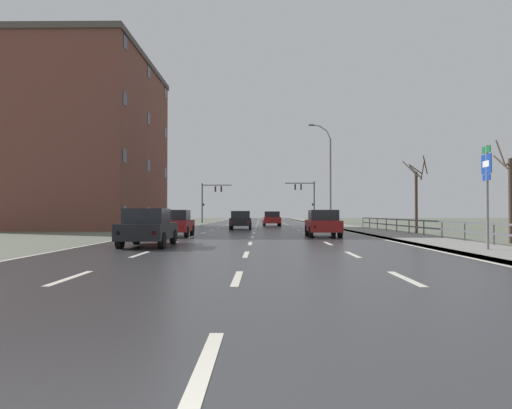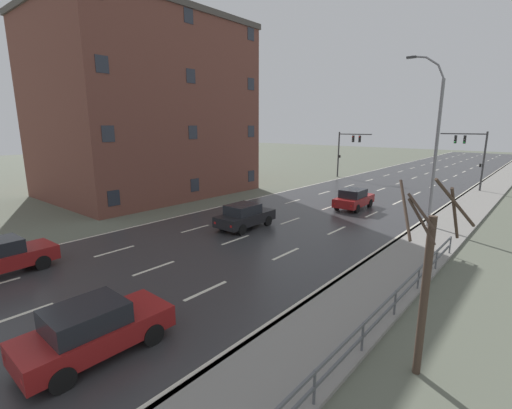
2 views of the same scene
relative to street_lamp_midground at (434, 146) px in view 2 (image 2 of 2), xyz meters
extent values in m
cube|color=#5B6051|center=(-7.46, 3.78, -5.25)|extent=(160.00, 160.00, 0.12)
cube|color=#303033|center=(-7.46, 15.78, -5.18)|extent=(14.00, 120.00, 0.02)
cube|color=beige|center=(-10.96, -15.22, -5.16)|extent=(0.16, 2.20, 0.01)
cube|color=beige|center=(-10.96, -9.82, -5.16)|extent=(0.16, 2.20, 0.01)
cube|color=beige|center=(-10.96, -4.42, -5.16)|extent=(0.16, 2.20, 0.01)
cube|color=beige|center=(-10.96, 0.98, -5.16)|extent=(0.16, 2.20, 0.01)
cube|color=beige|center=(-10.96, 6.38, -5.16)|extent=(0.16, 2.20, 0.01)
cube|color=beige|center=(-10.96, 11.78, -5.16)|extent=(0.16, 2.20, 0.01)
cube|color=beige|center=(-10.96, 17.18, -5.16)|extent=(0.16, 2.20, 0.01)
cube|color=beige|center=(-10.96, 22.58, -5.16)|extent=(0.16, 2.20, 0.01)
cube|color=beige|center=(-10.96, 27.98, -5.16)|extent=(0.16, 2.20, 0.01)
cube|color=beige|center=(-10.96, 33.38, -5.16)|extent=(0.16, 2.20, 0.01)
cube|color=beige|center=(-10.96, 38.78, -5.16)|extent=(0.16, 2.20, 0.01)
cube|color=beige|center=(-10.96, 44.18, -5.16)|extent=(0.16, 2.20, 0.01)
cube|color=beige|center=(-10.96, 49.58, -5.16)|extent=(0.16, 2.20, 0.01)
cube|color=beige|center=(-10.96, 54.98, -5.16)|extent=(0.16, 2.20, 0.01)
cube|color=beige|center=(-10.96, 60.38, -5.16)|extent=(0.16, 2.20, 0.01)
cube|color=beige|center=(-10.96, 65.78, -5.16)|extent=(0.16, 2.20, 0.01)
cube|color=beige|center=(-10.96, 71.18, -5.16)|extent=(0.16, 2.20, 0.01)
cube|color=beige|center=(-7.46, -20.62, -5.16)|extent=(0.16, 2.20, 0.01)
cube|color=beige|center=(-7.46, -15.22, -5.16)|extent=(0.16, 2.20, 0.01)
cube|color=beige|center=(-7.46, -9.82, -5.16)|extent=(0.16, 2.20, 0.01)
cube|color=beige|center=(-7.46, -4.42, -5.16)|extent=(0.16, 2.20, 0.01)
cube|color=beige|center=(-7.46, 0.98, -5.16)|extent=(0.16, 2.20, 0.01)
cube|color=beige|center=(-7.46, 6.38, -5.16)|extent=(0.16, 2.20, 0.01)
cube|color=beige|center=(-7.46, 11.78, -5.16)|extent=(0.16, 2.20, 0.01)
cube|color=beige|center=(-7.46, 17.18, -5.16)|extent=(0.16, 2.20, 0.01)
cube|color=beige|center=(-7.46, 22.58, -5.16)|extent=(0.16, 2.20, 0.01)
cube|color=beige|center=(-7.46, 27.98, -5.16)|extent=(0.16, 2.20, 0.01)
cube|color=beige|center=(-7.46, 33.38, -5.16)|extent=(0.16, 2.20, 0.01)
cube|color=beige|center=(-7.46, 38.78, -5.16)|extent=(0.16, 2.20, 0.01)
cube|color=beige|center=(-7.46, 44.18, -5.16)|extent=(0.16, 2.20, 0.01)
cube|color=beige|center=(-7.46, 49.58, -5.16)|extent=(0.16, 2.20, 0.01)
cube|color=beige|center=(-7.46, 54.98, -5.16)|extent=(0.16, 2.20, 0.01)
cube|color=beige|center=(-7.46, 60.38, -5.16)|extent=(0.16, 2.20, 0.01)
cube|color=beige|center=(-7.46, 65.78, -5.16)|extent=(0.16, 2.20, 0.01)
cube|color=beige|center=(-7.46, 71.18, -5.16)|extent=(0.16, 2.20, 0.01)
cube|color=beige|center=(-3.96, -20.62, -5.16)|extent=(0.16, 2.20, 0.01)
cube|color=beige|center=(-3.96, -15.22, -5.16)|extent=(0.16, 2.20, 0.01)
cube|color=beige|center=(-3.96, -9.82, -5.16)|extent=(0.16, 2.20, 0.01)
cube|color=beige|center=(-3.96, -4.42, -5.16)|extent=(0.16, 2.20, 0.01)
cube|color=beige|center=(-3.96, 0.98, -5.16)|extent=(0.16, 2.20, 0.01)
cube|color=beige|center=(-3.96, 6.38, -5.16)|extent=(0.16, 2.20, 0.01)
cube|color=beige|center=(-3.96, 11.78, -5.16)|extent=(0.16, 2.20, 0.01)
cube|color=beige|center=(-3.96, 17.18, -5.16)|extent=(0.16, 2.20, 0.01)
cube|color=beige|center=(-3.96, 22.58, -5.16)|extent=(0.16, 2.20, 0.01)
cube|color=beige|center=(-3.96, 27.98, -5.16)|extent=(0.16, 2.20, 0.01)
cube|color=beige|center=(-3.96, 33.38, -5.16)|extent=(0.16, 2.20, 0.01)
cube|color=beige|center=(-3.96, 38.78, -5.16)|extent=(0.16, 2.20, 0.01)
cube|color=beige|center=(-3.96, 44.18, -5.16)|extent=(0.16, 2.20, 0.01)
cube|color=beige|center=(-3.96, 49.58, -5.16)|extent=(0.16, 2.20, 0.01)
cube|color=beige|center=(-3.96, 54.98, -5.16)|extent=(0.16, 2.20, 0.01)
cube|color=beige|center=(-3.96, 60.38, -5.16)|extent=(0.16, 2.20, 0.01)
cube|color=beige|center=(-3.96, 65.78, -5.16)|extent=(0.16, 2.20, 0.01)
cube|color=beige|center=(-3.96, 71.18, -5.16)|extent=(0.16, 2.20, 0.01)
cube|color=beige|center=(-0.61, 15.78, -5.16)|extent=(0.16, 120.00, 0.01)
cube|color=beige|center=(-14.31, 15.78, -5.16)|extent=(0.16, 120.00, 0.01)
cube|color=gray|center=(1.04, 15.78, -5.13)|extent=(3.00, 120.00, 0.12)
cube|color=slate|center=(-0.38, 15.78, -5.13)|extent=(0.16, 120.00, 0.12)
cylinder|color=#515459|center=(2.39, -17.62, -4.69)|extent=(0.07, 0.07, 1.00)
cylinder|color=#515459|center=(2.39, -15.03, -4.69)|extent=(0.07, 0.07, 1.00)
cylinder|color=#515459|center=(2.39, -12.44, -4.69)|extent=(0.07, 0.07, 1.00)
cylinder|color=#515459|center=(2.39, -9.84, -4.69)|extent=(0.07, 0.07, 1.00)
cylinder|color=#515459|center=(2.39, -7.25, -4.69)|extent=(0.07, 0.07, 1.00)
cylinder|color=#515459|center=(2.39, -4.65, -4.69)|extent=(0.07, 0.07, 1.00)
cylinder|color=slate|center=(0.14, 0.00, -0.65)|extent=(0.20, 0.20, 9.07)
cylinder|color=slate|center=(-0.05, 0.00, 4.27)|extent=(0.47, 0.11, 0.83)
cylinder|color=slate|center=(-0.59, 0.00, 4.92)|extent=(0.78, 0.11, 0.59)
cylinder|color=slate|center=(-1.37, 0.00, 5.24)|extent=(0.88, 0.11, 0.26)
cube|color=#333335|center=(-1.80, 0.00, 5.27)|extent=(0.56, 0.24, 0.12)
cylinder|color=#38383A|center=(0.44, 16.82, -2.26)|extent=(0.18, 0.18, 5.84)
cylinder|color=#38383A|center=(-1.61, 16.82, 0.41)|extent=(4.09, 0.12, 0.12)
cube|color=black|center=(-1.40, 16.82, -0.14)|extent=(0.20, 0.28, 0.80)
sphere|color=#2D2D2D|center=(-1.40, 16.67, 0.12)|extent=(0.14, 0.14, 0.14)
sphere|color=#2D2D2D|center=(-1.40, 16.67, -0.14)|extent=(0.14, 0.14, 0.14)
sphere|color=green|center=(-1.40, 16.67, -0.40)|extent=(0.14, 0.14, 0.14)
cube|color=black|center=(-2.22, 16.82, -0.14)|extent=(0.20, 0.28, 0.80)
sphere|color=#2D2D2D|center=(-2.22, 16.67, 0.12)|extent=(0.14, 0.14, 0.14)
sphere|color=#2D2D2D|center=(-2.22, 16.67, -0.14)|extent=(0.14, 0.14, 0.14)
sphere|color=green|center=(-2.22, 16.67, -0.40)|extent=(0.14, 0.14, 0.14)
cube|color=black|center=(0.22, 16.77, -2.59)|extent=(0.18, 0.12, 0.32)
cylinder|color=#38383A|center=(-15.36, 17.45, -2.38)|extent=(0.18, 0.18, 5.62)
cylinder|color=#38383A|center=(-13.27, 17.45, 0.19)|extent=(4.18, 0.12, 0.12)
cube|color=black|center=(-13.48, 17.45, -0.36)|extent=(0.20, 0.28, 0.80)
sphere|color=red|center=(-13.48, 17.30, -0.10)|extent=(0.14, 0.14, 0.14)
sphere|color=#2D2D2D|center=(-13.48, 17.30, -0.36)|extent=(0.14, 0.14, 0.14)
sphere|color=#2D2D2D|center=(-13.48, 17.30, -0.62)|extent=(0.14, 0.14, 0.14)
cube|color=black|center=(-12.65, 17.45, -0.36)|extent=(0.20, 0.28, 0.80)
sphere|color=red|center=(-12.65, 17.30, -0.10)|extent=(0.14, 0.14, 0.14)
sphere|color=#2D2D2D|center=(-12.65, 17.30, -0.36)|extent=(0.14, 0.14, 0.14)
sphere|color=#2D2D2D|center=(-12.65, 17.30, -0.62)|extent=(0.14, 0.14, 0.14)
cube|color=black|center=(-15.14, 17.40, -2.59)|extent=(0.18, 0.12, 0.32)
cube|color=maroon|center=(-3.37, -19.84, -4.54)|extent=(1.83, 4.13, 0.64)
cube|color=black|center=(-3.37, -20.09, -3.92)|extent=(1.59, 2.02, 0.60)
cube|color=slate|center=(-3.36, -19.14, -3.94)|extent=(1.41, 0.10, 0.51)
cylinder|color=black|center=(-2.54, -18.58, -4.86)|extent=(0.23, 0.66, 0.66)
cylinder|color=black|center=(-4.16, -18.56, -4.86)|extent=(0.23, 0.66, 0.66)
cylinder|color=black|center=(-2.58, -21.12, -4.86)|extent=(0.23, 0.66, 0.66)
cylinder|color=black|center=(-4.20, -21.10, -4.86)|extent=(0.23, 0.66, 0.66)
cube|color=red|center=(-4.06, -21.86, -4.54)|extent=(0.16, 0.04, 0.14)
cube|color=red|center=(-2.74, -21.88, -4.54)|extent=(0.16, 0.04, 0.14)
cube|color=maroon|center=(-5.86, 1.97, -4.54)|extent=(1.88, 4.15, 0.64)
cube|color=black|center=(-5.85, 1.72, -3.92)|extent=(1.62, 2.05, 0.60)
cube|color=slate|center=(-5.88, 2.67, -3.94)|extent=(1.41, 0.12, 0.51)
cylinder|color=black|center=(-5.09, 3.26, -4.86)|extent=(0.24, 0.67, 0.66)
cylinder|color=black|center=(-6.71, 3.22, -4.86)|extent=(0.24, 0.67, 0.66)
cylinder|color=black|center=(-5.01, 0.72, -4.86)|extent=(0.24, 0.67, 0.66)
cylinder|color=black|center=(-6.63, 0.68, -4.86)|extent=(0.24, 0.67, 0.66)
cube|color=red|center=(-6.46, -0.08, -4.54)|extent=(0.16, 0.04, 0.14)
cube|color=red|center=(-5.14, -0.04, -4.54)|extent=(0.16, 0.04, 0.14)
cube|color=maroon|center=(-12.00, -19.80, -4.54)|extent=(1.89, 4.15, 0.64)
cube|color=slate|center=(-12.03, -19.10, -3.94)|extent=(1.41, 0.12, 0.51)
cylinder|color=black|center=(-11.23, -18.51, -4.86)|extent=(0.24, 0.67, 0.66)
cylinder|color=black|center=(-12.85, -18.56, -4.86)|extent=(0.24, 0.67, 0.66)
cube|color=black|center=(-8.73, -7.57, -4.54)|extent=(1.83, 4.13, 0.64)
cube|color=black|center=(-8.73, -7.82, -3.92)|extent=(1.59, 2.03, 0.60)
cube|color=slate|center=(-8.74, -6.87, -3.94)|extent=(1.41, 0.10, 0.51)
cylinder|color=black|center=(-7.94, -6.29, -4.86)|extent=(0.23, 0.66, 0.66)
cylinder|color=black|center=(-9.56, -6.32, -4.86)|extent=(0.23, 0.66, 0.66)
cylinder|color=black|center=(-7.90, -8.83, -4.86)|extent=(0.23, 0.66, 0.66)
cylinder|color=black|center=(-9.52, -8.86, -4.86)|extent=(0.23, 0.66, 0.66)
cube|color=red|center=(-9.35, -9.61, -4.54)|extent=(0.16, 0.04, 0.14)
cube|color=red|center=(-8.04, -9.59, -4.54)|extent=(0.16, 0.04, 0.14)
cube|color=brown|center=(-24.27, -4.20, 2.47)|extent=(13.39, 17.14, 15.31)
cube|color=#4C4742|center=(-24.27, -4.20, 10.37)|extent=(13.66, 17.48, 0.50)
cube|color=#282D38|center=(-17.56, -11.57, -3.79)|extent=(0.04, 0.90, 1.10)
cube|color=#282D38|center=(-17.56, -4.20, -3.79)|extent=(0.04, 0.90, 1.10)
cube|color=#282D38|center=(-17.56, 3.17, -3.79)|extent=(0.04, 0.90, 1.10)
cube|color=#282D38|center=(-17.56, -11.57, 0.65)|extent=(0.04, 0.90, 1.10)
cube|color=#282D38|center=(-17.56, -4.20, 0.65)|extent=(0.04, 0.90, 1.10)
cube|color=#282D38|center=(-17.56, 3.17, 0.65)|extent=(0.04, 0.90, 1.10)
cube|color=#282D38|center=(-17.56, -11.57, 5.09)|extent=(0.04, 0.90, 1.10)
cube|color=#282D38|center=(-17.56, -4.20, 5.09)|extent=(0.04, 0.90, 1.10)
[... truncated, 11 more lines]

